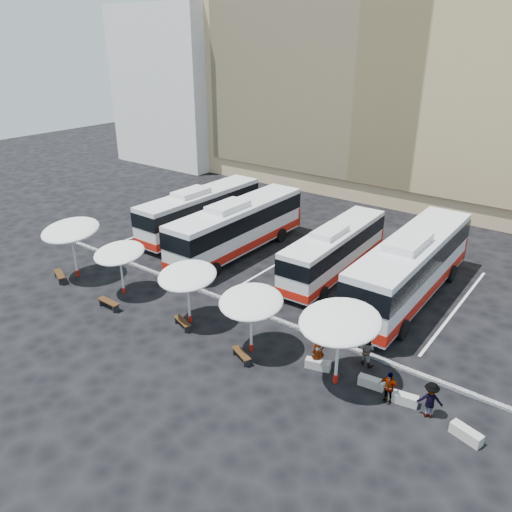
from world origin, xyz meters
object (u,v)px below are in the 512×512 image
Objects in this scene: conc_bench_3 at (466,434)px; wood_bench_1 at (109,303)px; passenger_3 at (430,400)px; conc_bench_1 at (371,383)px; wood_bench_0 at (60,275)px; sunshade_3 at (251,302)px; conc_bench_2 at (403,399)px; sunshade_0 at (71,230)px; sunshade_1 at (119,253)px; bus_0 at (201,210)px; bus_2 at (335,249)px; bus_3 at (411,266)px; passenger_2 at (389,387)px; conc_bench_0 at (318,364)px; wood_bench_2 at (182,322)px; sunshade_4 at (340,322)px; bus_1 at (238,226)px; passenger_1 at (367,350)px; passenger_0 at (318,351)px; wood_bench_3 at (241,354)px; sunshade_2 at (187,276)px.

wood_bench_1 is at bearing -174.22° from conc_bench_3.
conc_bench_3 is 0.76× the size of passenger_3.
wood_bench_0 is at bearing -173.65° from conc_bench_1.
sunshade_3 reaches higher than conc_bench_2.
sunshade_1 is (4.35, 0.32, -0.55)m from sunshade_0.
bus_0 is 11.19m from sunshade_1.
conc_bench_1 is (7.17, -9.36, -1.57)m from bus_2.
bus_3 reaches higher than wood_bench_0.
passenger_2 is at bearing -26.07° from bus_0.
bus_0 is 19.69m from conc_bench_0.
wood_bench_0 is 1.16× the size of wood_bench_2.
sunshade_4 is (14.75, 0.23, 0.53)m from sunshade_1.
wood_bench_1 is at bearing -94.50° from bus_1.
passenger_3 reaches higher than conc_bench_0.
passenger_3 is at bearing -23.85° from bus_0.
conc_bench_2 is at bearing -28.17° from bus_1.
conc_bench_0 is at bearing 12.32° from sunshade_3.
sunshade_0 is at bearing -151.73° from bus_3.
sunshade_0 is at bearing 13.58° from passenger_1.
passenger_0 is (13.47, 0.75, -1.80)m from sunshade_1.
sunshade_0 is at bearing 177.08° from wood_bench_3.
bus_2 is at bearing 73.36° from wood_bench_2.
conc_bench_3 is 7.18m from passenger_0.
sunshade_4 is 2.97× the size of wood_bench_3.
conc_bench_0 reaches higher than wood_bench_3.
sunshade_2 is at bearing 178.59° from passenger_2.
wood_bench_0 is 21.03m from conc_bench_1.
bus_0 is 17.97m from wood_bench_3.
sunshade_1 is 13.81m from conc_bench_0.
sunshade_1 is 15.54m from passenger_1.
sunshade_3 is at bearing -86.24° from bus_2.
conc_bench_0 is (7.92, 0.60, -2.62)m from sunshade_2.
passenger_2 is at bearing -30.03° from bus_1.
wood_bench_3 is (9.38, 0.71, -0.05)m from wood_bench_1.
passenger_3 is at bearing -27.01° from bus_1.
sunshade_0 is 25.14m from conc_bench_3.
wood_bench_0 is at bearing 16.46° from passenger_1.
bus_2 is 13.05m from conc_bench_2.
conc_bench_2 is (12.16, 0.71, -2.62)m from sunshade_2.
conc_bench_2 is (3.50, -9.26, -1.96)m from bus_3.
bus_0 is 13.20m from wood_bench_1.
passenger_1 is (13.62, -6.94, -1.23)m from bus_1.
sunshade_1 is at bearing 179.35° from sunshade_3.
conc_bench_3 is (5.85, 0.00, -3.00)m from sunshade_4.
bus_0 is at bearing -18.30° from passenger_1.
sunshade_3 is at bearing 0.80° from sunshade_0.
bus_3 is at bearing 110.71° from conc_bench_2.
bus_1 is 10.38× the size of conc_bench_2.
bus_0 is 17.62m from bus_3.
passenger_2 is (-0.60, -0.34, 0.54)m from conc_bench_2.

